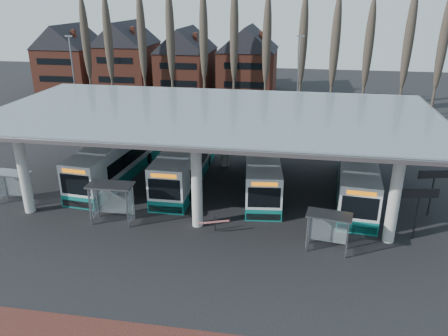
% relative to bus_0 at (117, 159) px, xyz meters
% --- Properties ---
extents(ground, '(140.00, 140.00, 0.00)m').
position_rel_bus_0_xyz_m(ground, '(8.33, -9.50, -1.58)').
color(ground, black).
rests_on(ground, ground).
extents(station_canopy, '(32.00, 16.00, 6.34)m').
position_rel_bus_0_xyz_m(station_canopy, '(8.33, -1.50, 4.10)').
color(station_canopy, '#BABAB5').
rests_on(station_canopy, ground).
extents(poplar_row, '(45.10, 1.10, 14.50)m').
position_rel_bus_0_xyz_m(poplar_row, '(8.33, 23.50, 7.19)').
color(poplar_row, '#473D33').
rests_on(poplar_row, ground).
extents(townhouse_row, '(36.80, 10.30, 12.25)m').
position_rel_bus_0_xyz_m(townhouse_row, '(-7.42, 34.50, 4.35)').
color(townhouse_row, brown).
rests_on(townhouse_row, ground).
extents(lamp_post_a, '(0.80, 0.16, 10.17)m').
position_rel_bus_0_xyz_m(lamp_post_a, '(-9.67, 12.50, 3.75)').
color(lamp_post_a, slate).
rests_on(lamp_post_a, ground).
extents(lamp_post_b, '(0.80, 0.16, 10.17)m').
position_rel_bus_0_xyz_m(lamp_post_b, '(14.33, 16.50, 3.75)').
color(lamp_post_b, slate).
rests_on(lamp_post_b, ground).
extents(bus_0, '(3.64, 12.27, 3.36)m').
position_rel_bus_0_xyz_m(bus_0, '(0.00, 0.00, 0.00)').
color(bus_0, silver).
rests_on(bus_0, ground).
extents(bus_1, '(2.63, 12.02, 3.34)m').
position_rel_bus_0_xyz_m(bus_1, '(5.75, 0.25, -0.01)').
color(bus_1, silver).
rests_on(bus_1, ground).
extents(bus_2, '(3.70, 11.68, 3.19)m').
position_rel_bus_0_xyz_m(bus_2, '(11.91, -0.03, -0.08)').
color(bus_2, silver).
rests_on(bus_2, ground).
extents(bus_3, '(3.53, 12.13, 3.32)m').
position_rel_bus_0_xyz_m(bus_3, '(19.02, -0.45, -0.02)').
color(bus_3, silver).
rests_on(bus_3, ground).
extents(shelter_0, '(2.64, 1.46, 2.38)m').
position_rel_bus_0_xyz_m(shelter_0, '(-5.49, -5.78, 0.15)').
color(shelter_0, gray).
rests_on(shelter_0, ground).
extents(shelter_1, '(2.97, 1.54, 2.72)m').
position_rel_bus_0_xyz_m(shelter_1, '(2.68, -7.32, 0.40)').
color(shelter_1, gray).
rests_on(shelter_1, ground).
extents(shelter_2, '(2.75, 1.67, 2.40)m').
position_rel_bus_0_xyz_m(shelter_2, '(16.54, -8.59, 0.16)').
color(shelter_2, gray).
rests_on(shelter_2, ground).
extents(info_sign_0, '(2.22, 0.59, 3.34)m').
position_rel_bus_0_xyz_m(info_sign_0, '(21.90, -6.41, 1.22)').
color(info_sign_0, black).
rests_on(info_sign_0, ground).
extents(info_sign_1, '(2.21, 0.67, 3.35)m').
position_rel_bus_0_xyz_m(info_sign_1, '(23.62, -3.05, 1.22)').
color(info_sign_1, black).
rests_on(info_sign_1, ground).
extents(barrier, '(1.90, 0.89, 1.00)m').
position_rel_bus_0_xyz_m(barrier, '(9.59, -7.87, -0.81)').
color(barrier, black).
rests_on(barrier, ground).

